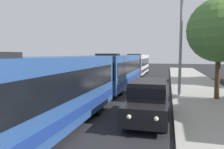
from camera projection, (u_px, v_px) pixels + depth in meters
bus_lead at (49, 91)px, 8.68m from camera, size 2.58×10.62×3.21m
bus_second_in_line at (118, 70)px, 20.54m from camera, size 2.58×12.24×3.21m
bus_middle at (137, 64)px, 32.91m from camera, size 2.58×10.61×3.21m
white_suv at (148, 99)px, 10.46m from camera, size 1.86×4.92×1.90m
streetlamp_mid at (181, 20)px, 15.41m from camera, size 5.87×0.28×8.97m
roadside_tree at (219, 30)px, 14.39m from camera, size 4.23×4.23×6.70m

